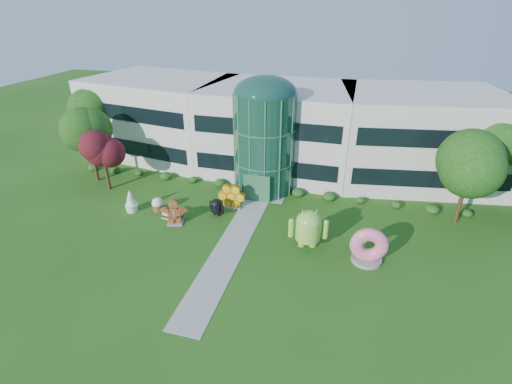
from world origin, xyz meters
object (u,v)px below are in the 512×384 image
(android_green, at_px, (308,226))
(donut, at_px, (369,245))
(android_black, at_px, (216,206))
(gingerbread, at_px, (174,212))

(android_green, relative_size, donut, 1.25)
(android_black, bearing_deg, donut, 4.90)
(gingerbread, bearing_deg, donut, -18.92)
(android_green, relative_size, gingerbread, 1.38)
(donut, height_order, gingerbread, donut)
(android_green, relative_size, android_black, 1.95)
(android_black, xyz_separation_m, donut, (13.27, -3.34, 0.53))
(android_green, bearing_deg, gingerbread, 167.84)
(android_black, relative_size, gingerbread, 0.71)
(android_green, distance_m, android_black, 9.10)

